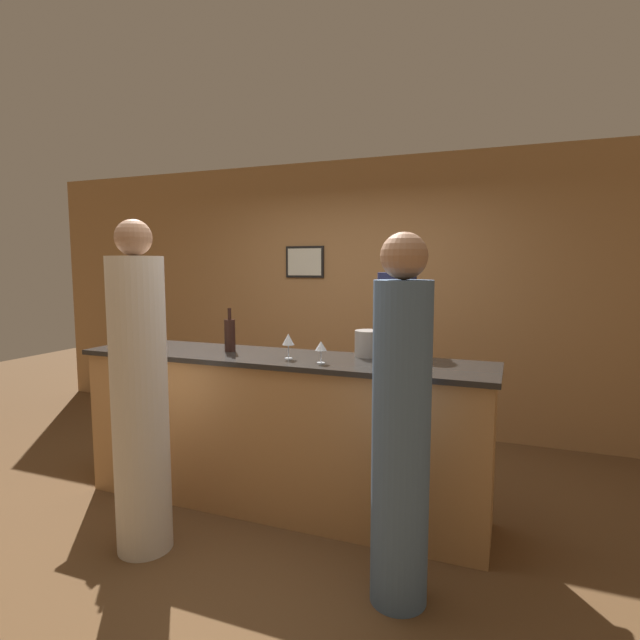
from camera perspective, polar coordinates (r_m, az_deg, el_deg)
The scene contains 12 objects.
ground_plane at distance 3.83m, azimuth -4.60°, elevation -20.33°, with size 14.00×14.00×0.00m, color brown.
back_wall at distance 5.28m, azimuth 4.64°, elevation 2.85°, with size 8.00×0.08×2.80m.
bar_counter at distance 3.62m, azimuth -4.68°, elevation -12.57°, with size 2.93×0.63×1.09m.
bartender at distance 3.92m, azimuth 8.62°, elevation -5.79°, with size 0.29×0.29×1.88m.
guest_0 at distance 2.56m, azimuth 9.24°, elevation -12.39°, with size 0.29×0.29×1.87m.
guest_1 at distance 3.16m, azimuth -19.89°, elevation -8.48°, with size 0.32×0.32×1.97m.
wine_bottle_0 at distance 3.91m, azimuth -21.59°, elevation -1.66°, with size 0.07×0.07×0.29m.
wine_bottle_1 at distance 3.69m, azimuth -10.26°, elevation -1.65°, with size 0.08×0.08×0.32m.
ice_bucket at distance 3.45m, azimuth 5.54°, elevation -2.67°, with size 0.19×0.19×0.18m.
wine_glass_0 at distance 3.99m, azimuth -22.55°, elevation -1.38°, with size 0.08×0.08×0.17m.
wine_glass_1 at distance 3.35m, azimuth -3.65°, elevation -2.28°, with size 0.08×0.08×0.17m.
wine_glass_2 at distance 3.19m, azimuth 0.10°, elevation -3.05°, with size 0.07×0.07×0.14m.
Camera 1 is at (1.51, -3.07, 1.71)m, focal length 28.00 mm.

